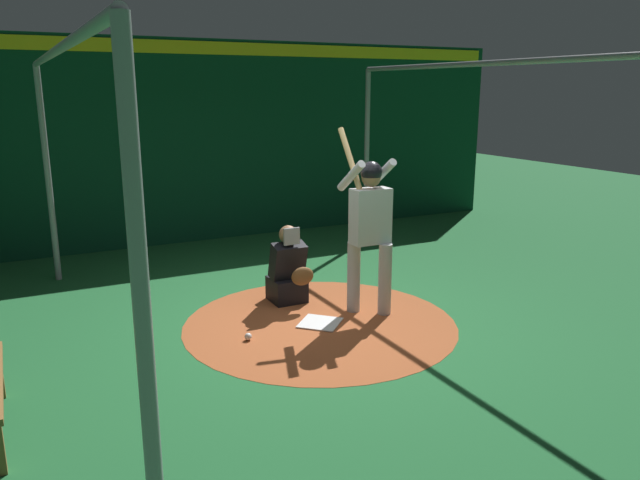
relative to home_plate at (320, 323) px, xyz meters
name	(u,v)px	position (x,y,z in m)	size (l,w,h in m)	color
ground_plane	(320,324)	(0.00, 0.00, -0.01)	(27.71, 27.71, 0.00)	#216633
dirt_circle	(320,323)	(0.00, 0.00, -0.01)	(2.99, 2.99, 0.01)	#AD562D
home_plate	(320,323)	(0.00, 0.00, 0.00)	(0.42, 0.42, 0.01)	white
batter	(369,222)	(-0.07, 0.66, 1.05)	(0.68, 0.49, 2.09)	#B3B3B7
catcher	(288,272)	(-0.81, -0.01, 0.36)	(0.58, 0.40, 0.95)	black
back_wall	(199,141)	(-4.40, 0.00, 1.65)	(0.22, 11.71, 3.29)	#0C3D26
cage_frame	(320,136)	(0.00, 0.00, 2.03)	(6.18, 4.92, 2.85)	gray
baseball_0	(248,337)	(0.08, -0.87, 0.03)	(0.07, 0.07, 0.07)	white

